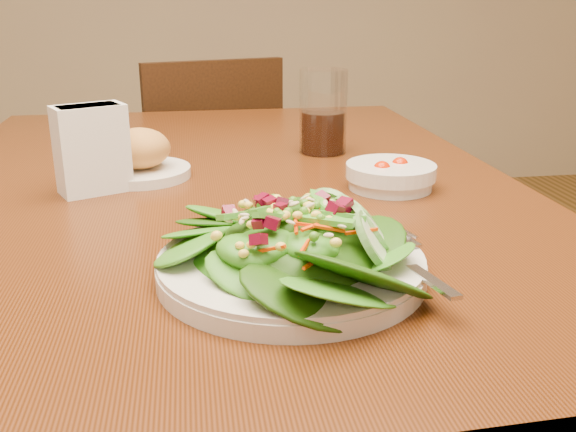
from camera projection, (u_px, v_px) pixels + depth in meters
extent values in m
cube|color=#502510|center=(223.00, 208.00, 0.91)|extent=(0.90, 1.40, 0.04)
cylinder|color=black|center=(54.00, 279.00, 1.58)|extent=(0.07, 0.07, 0.71)
cylinder|color=black|center=(361.00, 260.00, 1.69)|extent=(0.07, 0.07, 0.71)
cube|color=black|center=(199.00, 207.00, 1.95)|extent=(0.49, 0.49, 0.04)
cylinder|color=black|center=(235.00, 244.00, 2.23)|extent=(0.04, 0.04, 0.39)
cylinder|color=black|center=(137.00, 260.00, 2.10)|extent=(0.04, 0.04, 0.39)
cylinder|color=black|center=(273.00, 282.00, 1.94)|extent=(0.04, 0.04, 0.39)
cylinder|color=black|center=(163.00, 303.00, 1.81)|extent=(0.04, 0.04, 0.39)
cube|color=black|center=(216.00, 143.00, 1.71)|extent=(0.37, 0.13, 0.43)
cylinder|color=silver|center=(291.00, 268.00, 0.64)|extent=(0.27, 0.27, 0.02)
ellipsoid|color=#14350C|center=(291.00, 242.00, 0.64)|extent=(0.18, 0.18, 0.04)
cube|color=silver|center=(411.00, 262.00, 0.63)|extent=(0.05, 0.18, 0.01)
cylinder|color=silver|center=(141.00, 173.00, 0.99)|extent=(0.15, 0.15, 0.02)
ellipsoid|color=#CA7B37|center=(139.00, 148.00, 0.98)|extent=(0.10, 0.10, 0.06)
cylinder|color=silver|center=(391.00, 176.00, 0.93)|extent=(0.13, 0.13, 0.04)
sphere|color=red|center=(400.00, 166.00, 0.94)|extent=(0.03, 0.03, 0.03)
sphere|color=red|center=(382.00, 171.00, 0.92)|extent=(0.03, 0.03, 0.03)
cylinder|color=silver|center=(323.00, 112.00, 1.13)|extent=(0.08, 0.08, 0.15)
cylinder|color=black|center=(323.00, 132.00, 1.14)|extent=(0.08, 0.08, 0.07)
cube|color=white|center=(92.00, 149.00, 0.90)|extent=(0.11, 0.09, 0.12)
cube|color=white|center=(91.00, 143.00, 0.90)|extent=(0.09, 0.07, 0.11)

